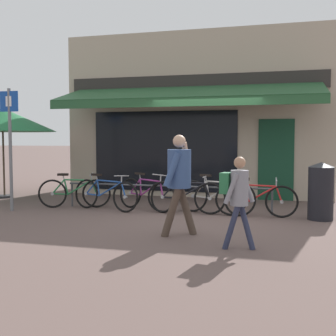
% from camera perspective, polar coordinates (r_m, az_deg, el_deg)
% --- Properties ---
extents(ground_plane, '(160.00, 160.00, 0.00)m').
position_cam_1_polar(ground_plane, '(8.64, 3.81, -6.65)').
color(ground_plane, brown).
extents(shop_front, '(7.32, 4.71, 4.51)m').
position_cam_1_polar(shop_front, '(12.90, 4.65, 6.89)').
color(shop_front, tan).
rests_on(shop_front, ground_plane).
extents(bike_rack_rail, '(4.67, 0.04, 0.57)m').
position_cam_1_polar(bike_rack_rail, '(9.33, -0.28, -2.82)').
color(bike_rack_rail, '#47494F').
rests_on(bike_rack_rail, ground_plane).
extents(bicycle_green, '(1.61, 0.63, 0.80)m').
position_cam_1_polar(bicycle_green, '(9.96, -12.58, -3.23)').
color(bicycle_green, black).
rests_on(bicycle_green, ground_plane).
extents(bicycle_blue, '(1.73, 0.62, 0.82)m').
position_cam_1_polar(bicycle_blue, '(9.50, -8.51, -3.50)').
color(bicycle_blue, black).
rests_on(bicycle_blue, ground_plane).
extents(bicycle_purple, '(1.58, 0.90, 0.85)m').
position_cam_1_polar(bicycle_purple, '(9.43, -3.00, -3.48)').
color(bicycle_purple, black).
rests_on(bicycle_purple, ground_plane).
extents(bicycle_black, '(1.70, 0.52, 0.82)m').
position_cam_1_polar(bicycle_black, '(8.98, 2.43, -3.87)').
color(bicycle_black, black).
rests_on(bicycle_black, ground_plane).
extents(bicycle_silver, '(1.74, 0.60, 0.86)m').
position_cam_1_polar(bicycle_silver, '(9.01, 6.47, -3.83)').
color(bicycle_silver, black).
rests_on(bicycle_silver, ground_plane).
extents(bicycle_red, '(1.67, 0.52, 0.80)m').
position_cam_1_polar(bicycle_red, '(8.77, 11.80, -4.19)').
color(bicycle_red, black).
rests_on(bicycle_red, ground_plane).
extents(pedestrian_adult, '(0.56, 0.69, 1.67)m').
position_cam_1_polar(pedestrian_adult, '(6.88, 1.52, -0.84)').
color(pedestrian_adult, '#47382D').
rests_on(pedestrian_adult, ground_plane).
extents(pedestrian_child, '(0.53, 0.33, 1.35)m').
position_cam_1_polar(pedestrian_child, '(6.11, 9.37, -3.10)').
color(pedestrian_child, '#282D47').
rests_on(pedestrian_child, ground_plane).
extents(litter_bin, '(0.49, 0.49, 1.14)m').
position_cam_1_polar(litter_bin, '(8.79, 19.99, -2.94)').
color(litter_bin, black).
rests_on(litter_bin, ground_plane).
extents(parking_sign, '(0.44, 0.07, 2.68)m').
position_cam_1_polar(parking_sign, '(9.85, -20.61, 3.94)').
color(parking_sign, slate).
rests_on(parking_sign, ground_plane).
extents(cafe_parasol, '(2.82, 2.82, 2.42)m').
position_cam_1_polar(cafe_parasol, '(12.19, -21.51, 6.08)').
color(cafe_parasol, '#4C3D2D').
rests_on(cafe_parasol, ground_plane).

